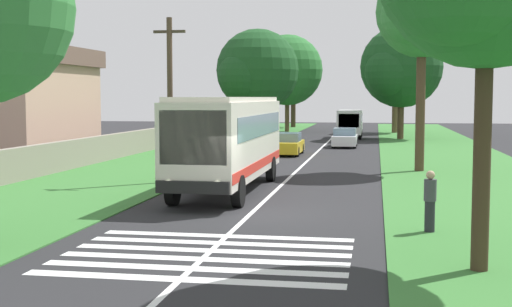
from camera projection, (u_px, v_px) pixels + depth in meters
name	position (u px, v px, depth m)	size (l,w,h in m)	color
ground	(251.00, 214.00, 22.27)	(160.00, 160.00, 0.00)	#262628
grass_verge_left	(153.00, 164.00, 38.39)	(120.00, 8.00, 0.04)	#387533
grass_verge_right	(460.00, 169.00, 35.61)	(120.00, 8.00, 0.04)	#387533
centre_line	(301.00, 167.00, 37.00)	(110.00, 0.16, 0.01)	silver
coach_bus	(229.00, 137.00, 27.44)	(11.16, 2.62, 3.73)	silver
zebra_crossing	(207.00, 255.00, 16.47)	(4.95, 6.80, 0.01)	silver
trailing_car_0	(288.00, 145.00, 44.79)	(4.30, 1.78, 1.43)	gold
trailing_car_1	(345.00, 138.00, 51.77)	(4.30, 1.78, 1.43)	silver
trailing_minibus_0	(350.00, 121.00, 62.78)	(6.00, 2.14, 2.53)	silver
roadside_tree_left_0	(292.00, 67.00, 84.59)	(7.60, 6.03, 10.58)	#3D2D1E
roadside_tree_left_1	(285.00, 72.00, 73.81)	(8.57, 7.52, 10.30)	brown
roadside_tree_left_2	(257.00, 73.00, 55.56)	(7.86, 6.57, 9.09)	#3D2D1E
roadside_tree_right_0	(400.00, 69.00, 60.94)	(8.33, 7.18, 9.92)	#4C3826
roadside_tree_right_1	(420.00, 14.00, 34.21)	(5.15, 4.54, 10.16)	#4C3826
roadside_tree_right_2	(394.00, 73.00, 71.49)	(6.79, 5.44, 9.03)	brown
utility_pole	(170.00, 97.00, 29.91)	(0.24, 1.40, 7.08)	#473828
roadside_wall	(126.00, 144.00, 43.82)	(70.00, 0.40, 1.48)	gray
pedestrian	(430.00, 200.00, 19.02)	(0.34, 0.34, 1.69)	#26262D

